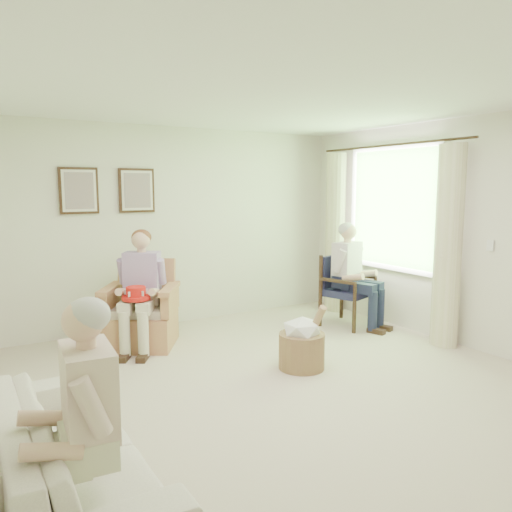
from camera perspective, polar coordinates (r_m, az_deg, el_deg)
name	(u,v)px	position (r m, az deg, el deg)	size (l,w,h in m)	color
floor	(290,394)	(4.60, 3.87, -15.49)	(5.50, 5.50, 0.00)	beige
back_wall	(171,227)	(6.68, -9.74, 3.28)	(5.00, 0.04, 2.60)	silver
right_wall	(475,235)	(6.04, 23.79, 2.25)	(0.04, 5.50, 2.60)	silver
ceiling	(293,91)	(4.29, 4.20, 18.30)	(5.00, 5.50, 0.02)	white
window	(393,205)	(6.76, 15.37, 5.59)	(0.13, 2.50, 1.63)	#2D6B23
curtain_left	(448,247)	(6.05, 21.08, 0.97)	(0.34, 0.34, 2.30)	beige
curtain_right	(335,233)	(7.40, 9.02, 2.58)	(0.34, 0.34, 2.30)	beige
framed_print_left	(79,191)	(6.29, -19.58, 7.05)	(0.45, 0.05, 0.55)	#382114
framed_print_right	(137,190)	(6.47, -13.45, 7.29)	(0.45, 0.05, 0.55)	#382114
wicker_armchair	(141,319)	(5.97, -13.05, -7.00)	(0.77, 0.76, 0.98)	tan
wood_armchair	(344,287)	(6.76, 10.01, -3.51)	(0.59, 0.56, 0.91)	black
sofa	(71,453)	(3.30, -20.36, -20.33)	(0.77, 1.97, 0.58)	silver
person_wicker	(143,282)	(5.75, -12.78, -2.91)	(0.40, 0.63, 1.32)	beige
person_dark	(352,268)	(6.60, 10.94, -1.37)	(0.40, 0.62, 1.34)	#1A203B
person_sofa	(83,411)	(2.77, -19.16, -16.38)	(0.42, 0.63, 1.24)	beige
red_hat	(136,294)	(5.57, -13.55, -4.29)	(0.31, 0.31, 0.14)	red
hatbox	(302,343)	(5.12, 5.28, -9.84)	(0.58, 0.58, 0.68)	tan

